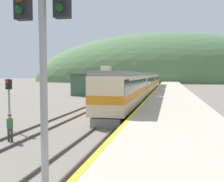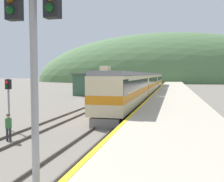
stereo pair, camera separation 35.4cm
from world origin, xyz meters
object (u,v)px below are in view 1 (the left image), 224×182
(carriage_second, at_px, (144,84))
(signal_mast_main, at_px, (43,41))
(signal_post_siding, at_px, (9,93))
(express_train_lead_car, at_px, (126,90))
(carriage_third, at_px, (152,81))
(track_worker, at_px, (10,126))
(siding_train, at_px, (128,84))

(carriage_second, relative_size, signal_mast_main, 2.89)
(carriage_second, distance_m, signal_post_siding, 33.52)
(signal_mast_main, xyz_separation_m, signal_post_siding, (-7.92, 10.26, -2.22))
(express_train_lead_car, height_order, carriage_second, express_train_lead_car)
(carriage_third, relative_size, track_worker, 13.16)
(carriage_second, distance_m, siding_train, 11.59)
(signal_mast_main, bearing_deg, express_train_lead_car, 93.62)
(express_train_lead_car, height_order, signal_post_siding, express_train_lead_car)
(signal_post_siding, relative_size, track_worker, 2.28)
(express_train_lead_car, relative_size, carriage_second, 0.89)
(siding_train, distance_m, signal_mast_main, 54.15)
(carriage_third, xyz_separation_m, signal_mast_main, (1.36, -65.67, 2.57))
(carriage_second, bearing_deg, express_train_lead_car, -90.00)
(express_train_lead_car, bearing_deg, siding_train, 98.24)
(signal_mast_main, bearing_deg, carriage_third, 91.19)
(express_train_lead_car, relative_size, carriage_third, 0.89)
(express_train_lead_car, xyz_separation_m, track_worker, (-4.74, -13.98, -1.43))
(track_worker, bearing_deg, carriage_third, 85.34)
(siding_train, xyz_separation_m, signal_mast_main, (6.02, -53.73, 2.98))
(express_train_lead_car, relative_size, siding_train, 0.40)
(carriage_second, xyz_separation_m, track_worker, (-4.74, -35.54, -1.42))
(siding_train, distance_m, track_worker, 46.16)
(carriage_second, bearing_deg, siding_train, 113.72)
(carriage_second, relative_size, signal_post_siding, 5.78)
(carriage_second, relative_size, carriage_third, 1.00)
(carriage_third, xyz_separation_m, track_worker, (-4.74, -58.08, -1.42))
(signal_post_siding, bearing_deg, siding_train, 87.50)
(carriage_third, bearing_deg, signal_mast_main, -88.81)
(carriage_second, xyz_separation_m, carriage_third, (0.00, 22.53, 0.00))
(express_train_lead_car, xyz_separation_m, signal_post_siding, (-6.56, -11.31, 0.33))
(track_worker, bearing_deg, siding_train, 89.90)
(signal_post_siding, bearing_deg, carriage_third, 83.25)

